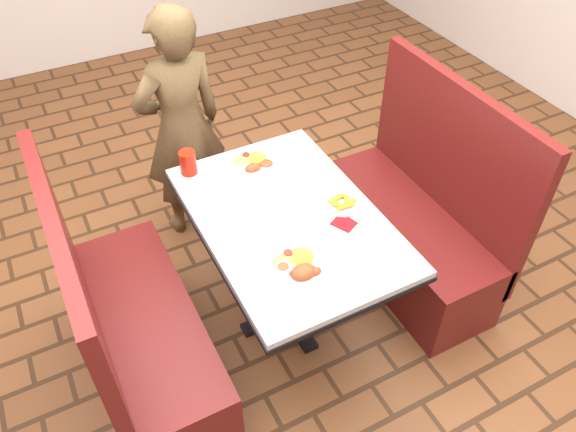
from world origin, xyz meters
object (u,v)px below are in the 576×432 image
(far_dinner_plate, at_px, (254,161))
(red_tumbler, at_px, (188,163))
(diner_person, at_px, (182,128))
(dining_table, at_px, (288,231))
(booth_bench_right, at_px, (412,226))
(booth_bench_left, at_px, (138,334))
(near_dinner_plate, at_px, (299,263))
(plantain_plate, at_px, (342,203))

(far_dinner_plate, height_order, red_tumbler, red_tumbler)
(diner_person, xyz_separation_m, far_dinner_plate, (0.21, -0.53, 0.05))
(dining_table, height_order, far_dinner_plate, far_dinner_plate)
(far_dinner_plate, bearing_deg, diner_person, 111.44)
(dining_table, relative_size, diner_person, 0.84)
(booth_bench_right, height_order, far_dinner_plate, booth_bench_right)
(red_tumbler, bearing_deg, dining_table, -60.49)
(booth_bench_left, bearing_deg, booth_bench_right, 0.00)
(diner_person, height_order, near_dinner_plate, diner_person)
(booth_bench_right, bearing_deg, booth_bench_left, 180.00)
(dining_table, xyz_separation_m, diner_person, (-0.18, 0.96, 0.07))
(near_dinner_plate, bearing_deg, dining_table, 70.47)
(diner_person, distance_m, plantain_plate, 1.11)
(booth_bench_right, distance_m, near_dinner_plate, 1.06)
(dining_table, height_order, near_dinner_plate, near_dinner_plate)
(dining_table, bearing_deg, near_dinner_plate, -109.53)
(booth_bench_right, height_order, near_dinner_plate, booth_bench_right)
(near_dinner_plate, distance_m, red_tumbler, 0.85)
(diner_person, xyz_separation_m, near_dinner_plate, (0.08, -1.27, 0.06))
(booth_bench_left, xyz_separation_m, far_dinner_plate, (0.82, 0.43, 0.44))
(plantain_plate, relative_size, red_tumbler, 1.45)
(far_dinner_plate, distance_m, plantain_plate, 0.54)
(far_dinner_plate, distance_m, red_tumbler, 0.34)
(diner_person, bearing_deg, far_dinner_plate, 103.83)
(booth_bench_left, distance_m, far_dinner_plate, 1.03)
(booth_bench_right, distance_m, diner_person, 1.43)
(booth_bench_right, distance_m, red_tumbler, 1.31)
(dining_table, height_order, booth_bench_right, booth_bench_right)
(dining_table, xyz_separation_m, near_dinner_plate, (-0.11, -0.31, 0.12))
(dining_table, distance_m, plantain_plate, 0.29)
(booth_bench_right, relative_size, diner_person, 0.83)
(booth_bench_left, bearing_deg, diner_person, 57.55)
(dining_table, relative_size, far_dinner_plate, 4.85)
(dining_table, relative_size, booth_bench_right, 1.01)
(booth_bench_right, height_order, diner_person, diner_person)
(booth_bench_left, bearing_deg, near_dinner_plate, -24.17)
(dining_table, xyz_separation_m, plantain_plate, (0.27, -0.05, 0.11))
(dining_table, bearing_deg, far_dinner_plate, 86.70)
(dining_table, distance_m, diner_person, 0.98)
(booth_bench_left, height_order, near_dinner_plate, booth_bench_left)
(booth_bench_right, relative_size, near_dinner_plate, 4.58)
(far_dinner_plate, relative_size, red_tumbler, 1.97)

